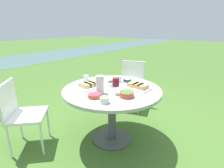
# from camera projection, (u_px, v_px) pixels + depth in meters

# --- Properties ---
(ground_plane) EXTENTS (40.00, 40.00, 0.00)m
(ground_plane) POSITION_uv_depth(u_px,v_px,m) (112.00, 138.00, 2.47)
(ground_plane) COLOR #446B2B
(dining_table) EXTENTS (1.25, 1.25, 0.75)m
(dining_table) POSITION_uv_depth(u_px,v_px,m) (112.00, 97.00, 2.27)
(dining_table) COLOR #4C4C51
(dining_table) RESTS_ON ground_plane
(chair_near_left) EXTENTS (0.53, 0.55, 0.89)m
(chair_near_left) POSITION_uv_depth(u_px,v_px,m) (132.00, 81.00, 3.32)
(chair_near_left) COLOR silver
(chair_near_left) RESTS_ON ground_plane
(chair_near_right) EXTENTS (0.61, 0.61, 0.89)m
(chair_near_right) POSITION_uv_depth(u_px,v_px,m) (20.00, 110.00, 2.15)
(chair_near_right) COLOR silver
(chair_near_right) RESTS_ON ground_plane
(water_pitcher) EXTENTS (0.10, 0.09, 0.22)m
(water_pitcher) POSITION_uv_depth(u_px,v_px,m) (100.00, 85.00, 2.04)
(water_pitcher) COLOR silver
(water_pitcher) RESTS_ON dining_table
(wine_glass) EXTENTS (0.08, 0.08, 0.19)m
(wine_glass) POSITION_uv_depth(u_px,v_px,m) (116.00, 83.00, 2.01)
(wine_glass) COLOR silver
(wine_glass) RESTS_ON dining_table
(platter_bread_main) EXTENTS (0.33, 0.27, 0.07)m
(platter_bread_main) POSITION_uv_depth(u_px,v_px,m) (89.00, 85.00, 2.26)
(platter_bread_main) COLOR white
(platter_bread_main) RESTS_ON dining_table
(platter_charcuterie) EXTENTS (0.23, 0.31, 0.07)m
(platter_charcuterie) POSITION_uv_depth(u_px,v_px,m) (138.00, 86.00, 2.21)
(platter_charcuterie) COLOR white
(platter_charcuterie) RESTS_ON dining_table
(bowl_fries) EXTENTS (0.10, 0.10, 0.07)m
(bowl_fries) POSITION_uv_depth(u_px,v_px,m) (105.00, 100.00, 1.80)
(bowl_fries) COLOR silver
(bowl_fries) RESTS_ON dining_table
(bowl_salad) EXTENTS (0.16, 0.16, 0.06)m
(bowl_salad) POSITION_uv_depth(u_px,v_px,m) (127.00, 94.00, 1.96)
(bowl_salad) COLOR #B74733
(bowl_salad) RESTS_ON dining_table
(bowl_olives) EXTENTS (0.16, 0.16, 0.05)m
(bowl_olives) POSITION_uv_depth(u_px,v_px,m) (112.00, 83.00, 2.34)
(bowl_olives) COLOR white
(bowl_olives) RESTS_ON dining_table
(bowl_dip_red) EXTENTS (0.14, 0.14, 0.05)m
(bowl_dip_red) POSITION_uv_depth(u_px,v_px,m) (94.00, 95.00, 1.94)
(bowl_dip_red) COLOR #B74733
(bowl_dip_red) RESTS_ON dining_table
(bowl_dip_cream) EXTENTS (0.11, 0.11, 0.05)m
(bowl_dip_cream) POSITION_uv_depth(u_px,v_px,m) (127.00, 80.00, 2.50)
(bowl_dip_cream) COLOR #334256
(bowl_dip_cream) RESTS_ON dining_table
(cup_water_near) EXTENTS (0.07, 0.07, 0.10)m
(cup_water_near) POSITION_uv_depth(u_px,v_px,m) (86.00, 79.00, 2.49)
(cup_water_near) COLOR silver
(cup_water_near) RESTS_ON dining_table
(cup_water_far) EXTENTS (0.06, 0.06, 0.09)m
(cup_water_far) POSITION_uv_depth(u_px,v_px,m) (119.00, 79.00, 2.48)
(cup_water_far) COLOR silver
(cup_water_far) RESTS_ON dining_table
(handbag) EXTENTS (0.30, 0.14, 0.37)m
(handbag) POSITION_uv_depth(u_px,v_px,m) (88.00, 101.00, 3.42)
(handbag) COLOR brown
(handbag) RESTS_ON ground_plane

